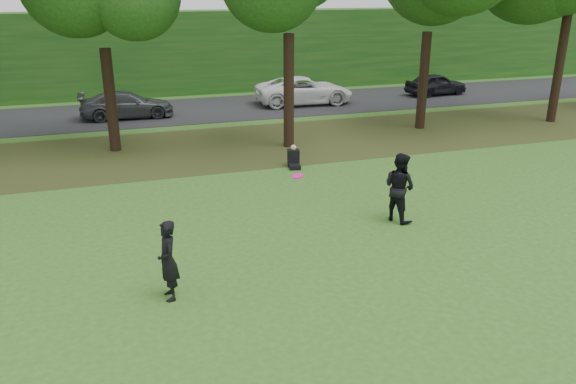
# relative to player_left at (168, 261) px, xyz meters

# --- Properties ---
(ground) EXTENTS (120.00, 120.00, 0.00)m
(ground) POSITION_rel_player_left_xyz_m (2.28, -1.32, -0.89)
(ground) COLOR #2E571B
(ground) RESTS_ON ground
(leaf_litter) EXTENTS (60.00, 7.00, 0.01)m
(leaf_litter) POSITION_rel_player_left_xyz_m (2.28, 11.68, -0.89)
(leaf_litter) COLOR #3F3216
(leaf_litter) RESTS_ON ground
(street) EXTENTS (70.00, 7.00, 0.02)m
(street) POSITION_rel_player_left_xyz_m (2.28, 19.68, -0.88)
(street) COLOR black
(street) RESTS_ON ground
(far_hedge) EXTENTS (70.00, 3.00, 5.00)m
(far_hedge) POSITION_rel_player_left_xyz_m (2.28, 25.68, 1.61)
(far_hedge) COLOR #144715
(far_hedge) RESTS_ON ground
(player_left) EXTENTS (0.48, 0.69, 1.78)m
(player_left) POSITION_rel_player_left_xyz_m (0.00, 0.00, 0.00)
(player_left) COLOR black
(player_left) RESTS_ON ground
(player_right) EXTENTS (1.07, 1.19, 2.00)m
(player_right) POSITION_rel_player_left_xyz_m (6.76, 2.36, 0.11)
(player_right) COLOR black
(player_right) RESTS_ON ground
(parked_cars) EXTENTS (37.88, 3.35, 1.54)m
(parked_cars) POSITION_rel_player_left_xyz_m (2.49, 19.14, -0.15)
(parked_cars) COLOR black
(parked_cars) RESTS_ON street
(frisbee) EXTENTS (0.30, 0.31, 0.10)m
(frisbee) POSITION_rel_player_left_xyz_m (3.18, 0.84, 1.29)
(frisbee) COLOR #EE1499
(frisbee) RESTS_ON ground
(seated_person) EXTENTS (0.53, 0.79, 0.83)m
(seated_person) POSITION_rel_player_left_xyz_m (5.55, 8.15, -0.58)
(seated_person) COLOR black
(seated_person) RESTS_ON ground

